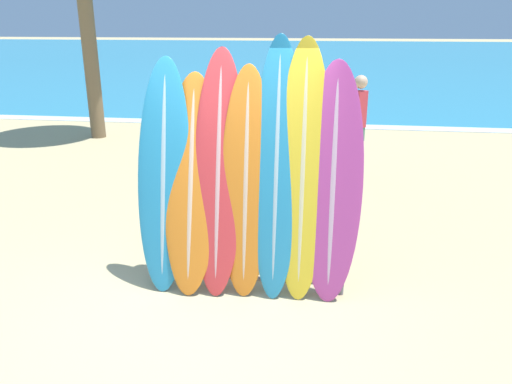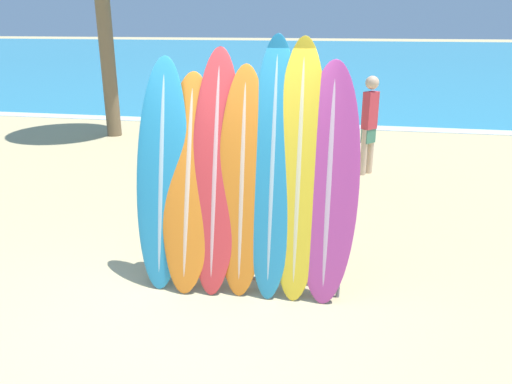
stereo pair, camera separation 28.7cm
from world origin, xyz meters
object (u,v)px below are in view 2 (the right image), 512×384
(surfboard_slot_0, at_px, (162,175))
(surfboard_slot_1, at_px, (189,184))
(person_mid_beach, at_px, (280,116))
(person_far_left, at_px, (314,129))
(surfboard_slot_4, at_px, (273,171))
(person_far_right, at_px, (343,139))
(surfboard_slot_6, at_px, (329,186))
(surfboard_slot_3, at_px, (242,183))
(surfboard_slot_5, at_px, (299,173))
(person_near_water, at_px, (369,122))
(surfboard_rack, at_px, (242,250))
(surfboard_slot_2, at_px, (216,173))

(surfboard_slot_0, height_order, surfboard_slot_1, surfboard_slot_0)
(person_mid_beach, distance_m, person_far_left, 1.26)
(surfboard_slot_4, height_order, person_far_right, surfboard_slot_4)
(surfboard_slot_6, bearing_deg, surfboard_slot_3, -179.75)
(surfboard_slot_0, bearing_deg, surfboard_slot_5, -0.16)
(surfboard_slot_0, distance_m, person_far_right, 3.79)
(surfboard_slot_6, relative_size, person_near_water, 1.32)
(person_near_water, bearing_deg, surfboard_slot_3, -156.44)
(surfboard_slot_0, bearing_deg, surfboard_rack, -4.66)
(surfboard_slot_6, bearing_deg, person_far_left, 96.42)
(surfboard_slot_1, xyz_separation_m, person_far_left, (0.97, 4.31, -0.27))
(person_mid_beach, bearing_deg, person_far_left, -159.48)
(surfboard_slot_4, bearing_deg, surfboard_slot_6, -2.49)
(surfboard_slot_2, distance_m, person_near_water, 4.83)
(surfboard_slot_3, bearing_deg, surfboard_slot_2, 173.32)
(surfboard_slot_2, bearing_deg, surfboard_slot_0, -179.32)
(surfboard_rack, xyz_separation_m, surfboard_slot_1, (-0.58, 0.06, 0.69))
(surfboard_slot_3, relative_size, surfboard_slot_5, 0.90)
(surfboard_slot_4, bearing_deg, surfboard_slot_2, 179.46)
(surfboard_rack, xyz_separation_m, person_mid_beach, (-0.38, 5.36, 0.46))
(surfboard_rack, distance_m, surfboard_slot_3, 0.74)
(surfboard_slot_0, xyz_separation_m, surfboard_slot_2, (0.58, 0.01, 0.05))
(surfboard_slot_2, distance_m, person_mid_beach, 5.30)
(surfboard_slot_0, height_order, person_far_left, surfboard_slot_0)
(surfboard_slot_0, relative_size, surfboard_slot_6, 1.00)
(surfboard_slot_5, xyz_separation_m, person_near_water, (0.81, 4.54, -0.32))
(person_far_right, bearing_deg, surfboard_rack, -18.23)
(surfboard_slot_4, bearing_deg, person_far_left, 88.91)
(surfboard_rack, distance_m, person_far_left, 4.40)
(person_near_water, bearing_deg, person_far_left, 143.90)
(surfboard_slot_6, bearing_deg, surfboard_slot_0, 179.23)
(surfboard_slot_5, height_order, person_far_right, surfboard_slot_5)
(surfboard_slot_2, bearing_deg, surfboard_slot_4, -0.54)
(surfboard_slot_2, distance_m, surfboard_slot_4, 0.60)
(surfboard_slot_2, relative_size, surfboard_slot_4, 0.95)
(person_near_water, distance_m, person_far_right, 1.30)
(surfboard_slot_0, height_order, surfboard_slot_6, surfboard_slot_0)
(surfboard_rack, distance_m, surfboard_slot_2, 0.87)
(surfboard_slot_2, relative_size, person_near_water, 1.38)
(surfboard_slot_3, distance_m, surfboard_slot_5, 0.59)
(surfboard_slot_4, distance_m, surfboard_slot_6, 0.58)
(surfboard_slot_1, distance_m, surfboard_slot_6, 1.46)
(surfboard_slot_0, distance_m, surfboard_slot_3, 0.88)
(surfboard_slot_4, xyz_separation_m, person_near_water, (1.07, 4.53, -0.33))
(surfboard_slot_1, distance_m, surfboard_slot_4, 0.91)
(surfboard_slot_4, relative_size, person_far_left, 1.66)
(person_far_left, distance_m, person_far_right, 1.13)
(surfboard_slot_6, relative_size, person_mid_beach, 1.46)
(surfboard_slot_1, distance_m, surfboard_slot_3, 0.58)
(surfboard_slot_5, bearing_deg, surfboard_slot_3, -177.69)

